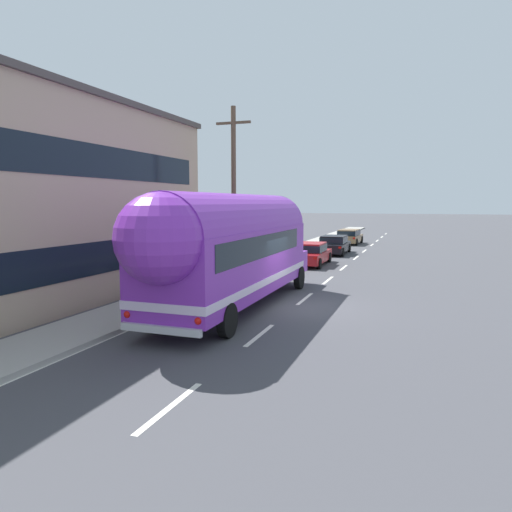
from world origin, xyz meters
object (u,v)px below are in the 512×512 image
(car_second, at_px, (334,244))
(utility_pole, at_px, (234,190))
(car_lead, at_px, (310,253))
(painted_bus, at_px, (231,246))
(car_third, at_px, (349,236))

(car_second, bearing_deg, utility_pole, -101.90)
(car_lead, relative_size, car_second, 0.97)
(utility_pole, height_order, car_lead, utility_pole)
(utility_pole, xyz_separation_m, painted_bus, (2.69, -6.86, -2.12))
(painted_bus, relative_size, car_third, 2.88)
(car_lead, height_order, car_second, same)
(car_second, distance_m, car_third, 8.69)
(utility_pole, bearing_deg, painted_bus, -68.60)
(utility_pole, distance_m, car_lead, 7.65)
(car_second, bearing_deg, car_third, 90.95)
(utility_pole, height_order, car_third, utility_pole)
(utility_pole, height_order, car_second, utility_pole)
(utility_pole, relative_size, car_lead, 1.82)
(painted_bus, xyz_separation_m, car_lead, (-0.21, 13.10, -1.56))
(utility_pole, distance_m, car_third, 22.13)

